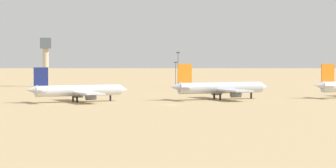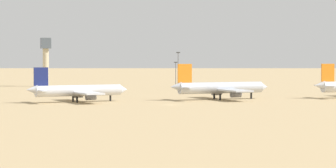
% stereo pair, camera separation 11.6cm
% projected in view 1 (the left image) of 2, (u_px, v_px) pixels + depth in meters
% --- Properties ---
extents(ground, '(4000.00, 4000.00, 0.00)m').
position_uv_depth(ground, '(170.00, 105.00, 227.00)').
color(ground, tan).
extents(ridge_east, '(305.71, 238.50, 126.44)m').
position_uv_depth(ridge_east, '(131.00, 35.00, 1454.03)').
color(ridge_east, slate).
rests_on(ridge_east, ground).
extents(ridge_far_east, '(445.56, 423.21, 77.09)m').
position_uv_depth(ridge_far_east, '(255.00, 46.00, 1454.52)').
color(ridge_far_east, slate).
rests_on(ridge_far_east, ground).
extents(parked_jet_navy_2, '(36.77, 31.16, 12.14)m').
position_uv_depth(parked_jet_navy_2, '(78.00, 91.00, 241.43)').
color(parked_jet_navy_2, silver).
rests_on(parked_jet_navy_2, ground).
extents(parked_jet_orange_3, '(39.94, 33.64, 13.19)m').
position_uv_depth(parked_jet_orange_3, '(220.00, 88.00, 255.72)').
color(parked_jet_orange_3, silver).
rests_on(parked_jet_orange_3, ground).
extents(control_tower, '(5.20, 5.20, 25.98)m').
position_uv_depth(control_tower, '(46.00, 57.00, 371.55)').
color(control_tower, '#C6B793').
rests_on(control_tower, ground).
extents(light_pole_west, '(1.80, 0.50, 13.15)m').
position_uv_depth(light_pole_west, '(176.00, 72.00, 376.00)').
color(light_pole_west, '#59595E').
rests_on(light_pole_west, ground).
extents(light_pole_mid, '(1.80, 0.50, 18.17)m').
position_uv_depth(light_pole_mid, '(178.00, 68.00, 339.63)').
color(light_pole_mid, '#59595E').
rests_on(light_pole_mid, ground).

